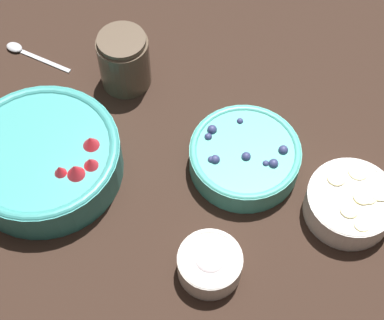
% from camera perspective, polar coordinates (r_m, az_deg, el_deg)
% --- Properties ---
extents(ground_plane, '(4.00, 4.00, 0.00)m').
position_cam_1_polar(ground_plane, '(1.06, 0.83, -1.24)').
color(ground_plane, black).
extents(bowl_strawberries, '(0.25, 0.25, 0.09)m').
position_cam_1_polar(bowl_strawberries, '(1.06, -13.12, 0.21)').
color(bowl_strawberries, teal).
rests_on(bowl_strawberries, ground_plane).
extents(bowl_blueberries, '(0.18, 0.18, 0.06)m').
position_cam_1_polar(bowl_blueberries, '(1.05, 4.71, 0.35)').
color(bowl_blueberries, '#47AD9E').
rests_on(bowl_blueberries, ground_plane).
extents(bowl_bananas, '(0.14, 0.14, 0.05)m').
position_cam_1_polar(bowl_bananas, '(1.03, 13.90, -3.66)').
color(bowl_bananas, white).
rests_on(bowl_bananas, ground_plane).
extents(bowl_cream, '(0.10, 0.10, 0.05)m').
position_cam_1_polar(bowl_cream, '(0.96, 1.59, -9.15)').
color(bowl_cream, silver).
rests_on(bowl_cream, ground_plane).
extents(jar_chocolate, '(0.09, 0.09, 0.11)m').
position_cam_1_polar(jar_chocolate, '(1.14, -6.04, 8.68)').
color(jar_chocolate, brown).
rests_on(jar_chocolate, ground_plane).
extents(spoon, '(0.13, 0.07, 0.01)m').
position_cam_1_polar(spoon, '(1.25, -14.55, 9.25)').
color(spoon, '#B2B2B7').
rests_on(spoon, ground_plane).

